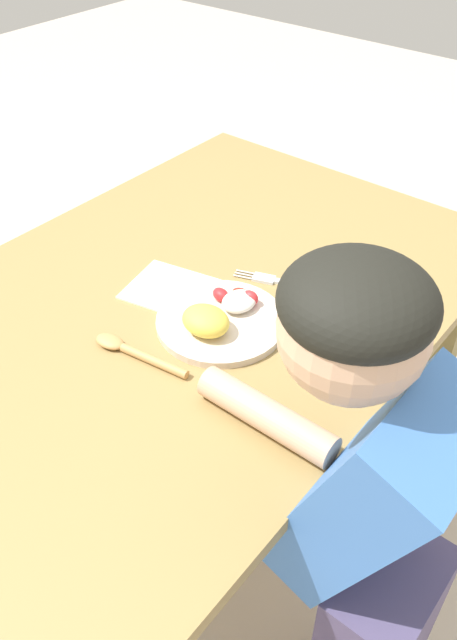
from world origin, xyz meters
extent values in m
plane|color=beige|center=(0.00, 0.00, 0.00)|extent=(8.00, 8.00, 0.00)
cube|color=olive|center=(0.00, 0.00, 0.71)|extent=(1.47, 0.86, 0.03)
cube|color=olive|center=(0.65, -0.35, 0.35)|extent=(0.06, 0.06, 0.69)
cube|color=olive|center=(0.65, 0.35, 0.35)|extent=(0.06, 0.06, 0.69)
cylinder|color=beige|center=(0.08, -0.10, 0.73)|extent=(0.23, 0.23, 0.01)
ellipsoid|color=yellow|center=(0.04, -0.10, 0.76)|extent=(0.07, 0.09, 0.05)
ellipsoid|color=red|center=(0.15, -0.12, 0.75)|extent=(0.02, 0.03, 0.03)
ellipsoid|color=red|center=(0.15, -0.09, 0.74)|extent=(0.03, 0.04, 0.02)
ellipsoid|color=red|center=(0.12, -0.07, 0.75)|extent=(0.03, 0.04, 0.02)
ellipsoid|color=silver|center=(0.13, -0.11, 0.75)|extent=(0.07, 0.06, 0.03)
cube|color=silver|center=(0.27, -0.15, 0.72)|extent=(0.05, 0.11, 0.01)
cube|color=silver|center=(0.24, -0.08, 0.72)|extent=(0.04, 0.05, 0.01)
cylinder|color=silver|center=(0.24, -0.04, 0.72)|extent=(0.02, 0.04, 0.00)
cylinder|color=silver|center=(0.23, -0.04, 0.72)|extent=(0.02, 0.04, 0.00)
cylinder|color=silver|center=(0.22, -0.05, 0.72)|extent=(0.02, 0.04, 0.00)
cylinder|color=tan|center=(-0.07, -0.08, 0.73)|extent=(0.03, 0.13, 0.02)
ellipsoid|color=tan|center=(-0.08, 0.01, 0.73)|extent=(0.04, 0.06, 0.02)
cylinder|color=#4481D9|center=(0.24, -0.27, 0.76)|extent=(0.08, 0.08, 0.08)
cube|color=#3F72BF|center=(-0.06, -0.49, 0.73)|extent=(0.22, 0.24, 0.38)
sphere|color=#D8A884|center=(-0.06, -0.43, 0.98)|extent=(0.18, 0.18, 0.18)
ellipsoid|color=black|center=(-0.06, -0.43, 1.02)|extent=(0.19, 0.19, 0.10)
cylinder|color=#D8A884|center=(-0.06, -0.31, 0.75)|extent=(0.05, 0.23, 0.05)
cube|color=white|center=(0.10, 0.04, 0.72)|extent=(0.17, 0.18, 0.00)
camera|label=1|loc=(-0.60, -0.67, 1.47)|focal=35.84mm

